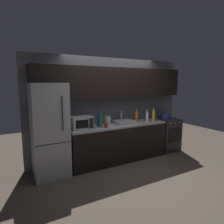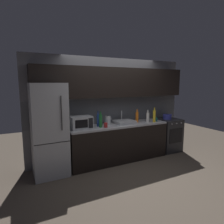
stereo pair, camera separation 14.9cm
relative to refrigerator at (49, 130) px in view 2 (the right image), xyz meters
The scene contains 16 objects.
ground_plane 2.08m from the refrigerator, 29.09° to the right, with size 10.00×10.00×0.00m, color #4C4238.
back_wall 1.75m from the refrigerator, 10.44° to the left, with size 4.21×0.44×2.50m.
counter_run 1.69m from the refrigerator, ahead, with size 2.47×0.60×0.90m.
refrigerator is the anchor object (origin of this frame).
oven_range 3.23m from the refrigerator, ahead, with size 0.60×0.62×0.90m.
microwave 0.69m from the refrigerator, ahead, with size 0.46×0.35×0.27m.
sink_basin 1.79m from the refrigerator, ahead, with size 0.48×0.38×0.30m.
kettle 1.36m from the refrigerator, ahead, with size 0.17×0.14×0.23m.
wine_bottle_white 2.41m from the refrigerator, ahead, with size 0.08×0.08×0.31m.
wine_bottle_blue 1.09m from the refrigerator, ahead, with size 0.06×0.06×0.35m.
wine_bottle_green 1.11m from the refrigerator, ahead, with size 0.07×0.07×0.36m.
wine_bottle_orange 2.17m from the refrigerator, ahead, with size 0.07×0.07×0.33m.
wine_bottle_yellow 2.56m from the refrigerator, ahead, with size 0.07×0.07×0.37m.
mug_teal 2.67m from the refrigerator, ahead, with size 0.08×0.08×0.10m, color #19666B.
mug_red 1.21m from the refrigerator, ahead, with size 0.08×0.08×0.11m, color #A82323.
cooking_pot 3.15m from the refrigerator, ahead, with size 0.24×0.24×0.13m.
Camera 2 is at (-2.22, -3.09, 1.88)m, focal length 31.05 mm.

